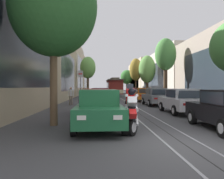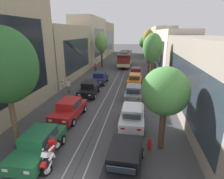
{
  "view_description": "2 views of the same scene",
  "coord_description": "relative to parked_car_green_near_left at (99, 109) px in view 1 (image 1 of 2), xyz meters",
  "views": [
    {
      "loc": [
        -2.47,
        -6.2,
        1.69
      ],
      "look_at": [
        -0.55,
        29.94,
        1.27
      ],
      "focal_mm": 34.67,
      "sensor_mm": 36.0,
      "label": 1
    },
    {
      "loc": [
        3.1,
        -5.97,
        7.08
      ],
      "look_at": [
        0.0,
        14.66,
        0.55
      ],
      "focal_mm": 29.62,
      "sensor_mm": 36.0,
      "label": 2
    }
  ],
  "objects": [
    {
      "name": "cable_car_trolley",
      "position": [
        2.52,
        29.91,
        0.86
      ],
      "size": [
        2.68,
        9.15,
        3.28
      ],
      "color": "maroon",
      "rests_on": "ground"
    },
    {
      "name": "building_facade_right",
      "position": [
        11.6,
        30.6,
        3.03
      ],
      "size": [
        5.21,
        65.58,
        8.51
      ],
      "color": "gray",
      "rests_on": "ground"
    },
    {
      "name": "street_tree_kerb_left_second",
      "position": [
        -2.14,
        28.94,
        4.21
      ],
      "size": [
        2.69,
        2.57,
        6.97
      ],
      "color": "#4C3826",
      "rests_on": "ground"
    },
    {
      "name": "parked_car_green_near_left",
      "position": [
        0.0,
        0.0,
        0.0
      ],
      "size": [
        2.04,
        4.38,
        1.58
      ],
      "color": "#1E6038",
      "rests_on": "ground"
    },
    {
      "name": "street_tree_kerb_right_fourth",
      "position": [
        7.41,
        35.96,
        4.5
      ],
      "size": [
        2.63,
        2.81,
        7.67
      ],
      "color": "brown",
      "rests_on": "ground"
    },
    {
      "name": "street_tree_kerb_right_far",
      "position": [
        6.87,
        46.84,
        3.45
      ],
      "size": [
        3.28,
        3.32,
        6.11
      ],
      "color": "brown",
      "rests_on": "ground"
    },
    {
      "name": "pedestrian_on_left_pavement",
      "position": [
        -2.56,
        24.9,
        0.07
      ],
      "size": [
        0.55,
        0.35,
        1.55
      ],
      "color": "black",
      "rests_on": "ground"
    },
    {
      "name": "trolley_track_rails",
      "position": [
        2.52,
        28.3,
        -0.79
      ],
      "size": [
        1.14,
        73.88,
        0.01
      ],
      "color": "gray",
      "rests_on": "ground"
    },
    {
      "name": "street_tree_kerb_right_mid",
      "position": [
        7.34,
        24.63,
        3.61
      ],
      "size": [
        2.6,
        2.73,
        6.62
      ],
      "color": "#4C3826",
      "rests_on": "ground"
    },
    {
      "name": "ground_plane",
      "position": [
        2.52,
        23.72,
        -0.8
      ],
      "size": [
        164.69,
        164.69,
        0.0
      ],
      "primitive_type": "plane",
      "color": "#424244"
    },
    {
      "name": "parked_car_maroon_fifth_right",
      "position": [
        5.09,
        21.19,
        0.0
      ],
      "size": [
        2.04,
        4.38,
        1.58
      ],
      "color": "maroon",
      "rests_on": "ground"
    },
    {
      "name": "parked_car_black_mid_left",
      "position": [
        -0.03,
        11.22,
        0.0
      ],
      "size": [
        2.09,
        4.4,
        1.58
      ],
      "color": "black",
      "rests_on": "ground"
    },
    {
      "name": "parked_car_orange_fourth_right",
      "position": [
        5.05,
        16.35,
        0.0
      ],
      "size": [
        2.1,
        4.41,
        1.58
      ],
      "color": "orange",
      "rests_on": "ground"
    },
    {
      "name": "parked_car_grey_mid_right",
      "position": [
        5.1,
        10.63,
        0.0
      ],
      "size": [
        2.01,
        4.36,
        1.58
      ],
      "color": "slate",
      "rests_on": "ground"
    },
    {
      "name": "parked_car_white_second_right",
      "position": [
        5.23,
        4.74,
        0.0
      ],
      "size": [
        2.01,
        4.36,
        1.58
      ],
      "color": "silver",
      "rests_on": "ground"
    },
    {
      "name": "parked_car_red_second_left",
      "position": [
        -0.14,
        5.18,
        0.0
      ],
      "size": [
        2.14,
        4.42,
        1.58
      ],
      "color": "red",
      "rests_on": "ground"
    },
    {
      "name": "street_tree_kerb_left_near",
      "position": [
        -2.0,
        0.79,
        4.41
      ],
      "size": [
        3.84,
        3.44,
        7.45
      ],
      "color": "brown",
      "rests_on": "ground"
    },
    {
      "name": "pedestrian_crossing_far",
      "position": [
        -2.74,
        11.67,
        0.15
      ],
      "size": [
        0.55,
        0.4,
        1.68
      ],
      "color": "slate",
      "rests_on": "ground"
    },
    {
      "name": "pedestrian_on_right_pavement",
      "position": [
        8.47,
        26.89,
        0.1
      ],
      "size": [
        0.55,
        0.24,
        1.59
      ],
      "color": "#4C4233",
      "rests_on": "ground"
    },
    {
      "name": "street_tree_kerb_right_second",
      "position": [
        7.1,
        14.27,
        4.29
      ],
      "size": [
        2.29,
        1.96,
        6.98
      ],
      "color": "#4C3826",
      "rests_on": "ground"
    },
    {
      "name": "building_facade_left",
      "position": [
        -6.69,
        25.97,
        4.14
      ],
      "size": [
        5.93,
        65.58,
        11.0
      ],
      "color": "tan",
      "rests_on": "ground"
    },
    {
      "name": "parked_car_navy_fourth_left",
      "position": [
        0.04,
        16.59,
        0.0
      ],
      "size": [
        2.02,
        4.37,
        1.58
      ],
      "color": "#19234C",
      "rests_on": "ground"
    },
    {
      "name": "street_sign_post",
      "position": [
        -1.41,
        7.06,
        1.02
      ],
      "size": [
        0.36,
        0.08,
        2.95
      ],
      "color": "slate",
      "rests_on": "ground"
    },
    {
      "name": "motorcycle_with_rider",
      "position": [
        1.18,
        -0.99,
        0.15
      ],
      "size": [
        0.51,
        1.85,
        1.81
      ],
      "color": "black",
      "rests_on": "ground"
    }
  ]
}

